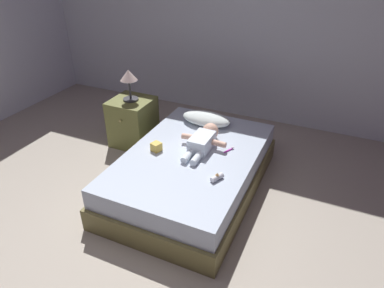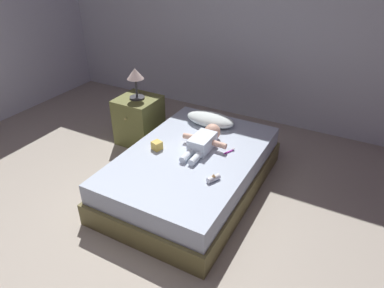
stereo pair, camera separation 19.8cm
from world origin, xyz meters
name	(u,v)px [view 2 (the right image)]	position (x,y,z in m)	size (l,w,h in m)	color
ground_plane	(113,265)	(0.00, 0.00, 0.00)	(8.00, 8.00, 0.00)	#A59B8C
wall_behind_bed	(259,19)	(0.00, 3.00, 1.31)	(8.00, 0.12, 2.62)	silver
bed	(192,171)	(0.07, 1.13, 0.20)	(1.21, 1.85, 0.41)	brown
pillow	(210,119)	(-0.03, 1.74, 0.48)	(0.54, 0.28, 0.13)	white
baby	(205,140)	(0.13, 1.30, 0.48)	(0.46, 0.61, 0.16)	white
toothbrush	(230,151)	(0.38, 1.32, 0.42)	(0.07, 0.12, 0.02)	#B22DA9
nightstand	(139,120)	(-0.94, 1.66, 0.28)	(0.46, 0.49, 0.56)	olive
lamp	(135,77)	(-0.94, 1.66, 0.82)	(0.19, 0.19, 0.36)	#333338
toy_block	(157,145)	(-0.25, 1.03, 0.46)	(0.10, 0.10, 0.08)	gold
baby_bottle	(213,178)	(0.44, 0.84, 0.44)	(0.09, 0.13, 0.07)	white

